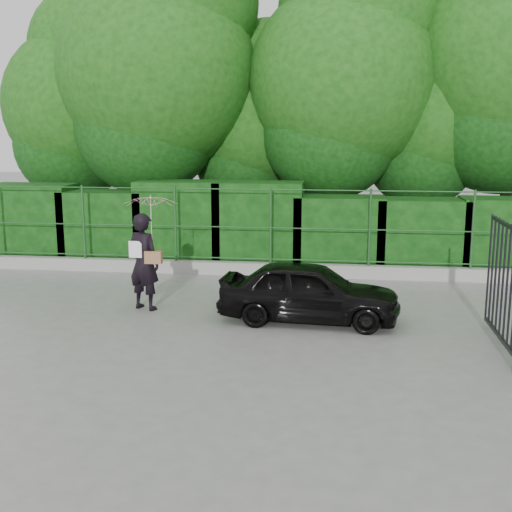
# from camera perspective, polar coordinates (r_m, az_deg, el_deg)

# --- Properties ---
(ground) EXTENTS (80.00, 80.00, 0.00)m
(ground) POSITION_cam_1_polar(r_m,az_deg,el_deg) (11.07, -3.30, -6.83)
(ground) COLOR gray
(kerb) EXTENTS (14.00, 0.25, 0.30)m
(kerb) POSITION_cam_1_polar(r_m,az_deg,el_deg) (15.32, -0.19, -1.15)
(kerb) COLOR #9E9E99
(kerb) RESTS_ON ground
(fence) EXTENTS (14.13, 0.06, 1.80)m
(fence) POSITION_cam_1_polar(r_m,az_deg,el_deg) (15.11, 0.64, 2.72)
(fence) COLOR #1E4B20
(fence) RESTS_ON kerb
(hedge) EXTENTS (14.20, 1.20, 2.15)m
(hedge) POSITION_cam_1_polar(r_m,az_deg,el_deg) (16.17, -0.32, 2.48)
(hedge) COLOR black
(hedge) RESTS_ON ground
(trees) EXTENTS (17.10, 6.15, 8.08)m
(trees) POSITION_cam_1_polar(r_m,az_deg,el_deg) (18.13, 4.90, 14.92)
(trees) COLOR black
(trees) RESTS_ON ground
(woman) EXTENTS (1.05, 1.02, 2.22)m
(woman) POSITION_cam_1_polar(r_m,az_deg,el_deg) (12.36, -9.57, 1.82)
(woman) COLOR black
(woman) RESTS_ON ground
(car) EXTENTS (3.33, 1.55, 1.11)m
(car) POSITION_cam_1_polar(r_m,az_deg,el_deg) (11.60, 4.75, -3.16)
(car) COLOR black
(car) RESTS_ON ground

